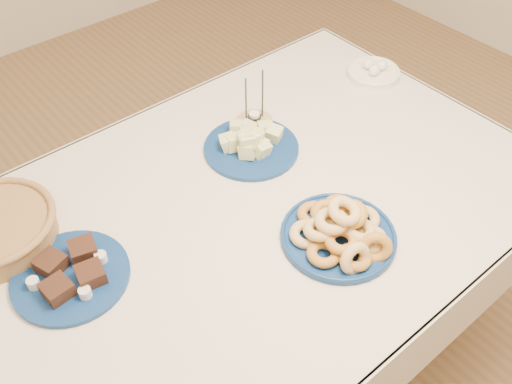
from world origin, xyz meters
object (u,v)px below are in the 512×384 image
at_px(donut_platter, 341,232).
at_px(candle_holder, 254,122).
at_px(dining_table, 245,234).
at_px(brownie_plate, 71,274).
at_px(melon_plate, 251,143).
at_px(egg_bowl, 374,72).

distance_m(donut_platter, candle_holder, 0.52).
relative_size(donut_platter, candle_holder, 1.91).
xyz_separation_m(dining_table, brownie_plate, (-0.47, 0.09, 0.12)).
bearing_deg(candle_holder, melon_plate, -135.10).
bearing_deg(egg_bowl, donut_platter, -144.50).
height_order(candle_holder, egg_bowl, candle_holder).
xyz_separation_m(dining_table, egg_bowl, (0.75, 0.20, 0.13)).
height_order(donut_platter, egg_bowl, donut_platter).
relative_size(donut_platter, brownie_plate, 1.29).
height_order(melon_plate, brownie_plate, melon_plate).
xyz_separation_m(donut_platter, candle_holder, (0.13, 0.50, -0.01)).
relative_size(dining_table, donut_platter, 4.61).
bearing_deg(dining_table, brownie_plate, 169.49).
height_order(dining_table, donut_platter, donut_platter).
height_order(donut_platter, brownie_plate, donut_platter).
relative_size(donut_platter, melon_plate, 1.07).
xyz_separation_m(brownie_plate, candle_holder, (0.71, 0.17, 0.00)).
relative_size(candle_holder, egg_bowl, 0.82).
xyz_separation_m(melon_plate, candle_holder, (0.08, 0.08, -0.01)).
xyz_separation_m(donut_platter, egg_bowl, (0.63, 0.45, -0.01)).
height_order(donut_platter, melon_plate, donut_platter).
height_order(brownie_plate, candle_holder, candle_holder).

